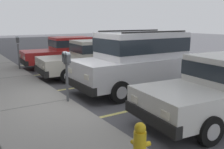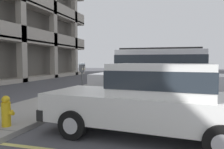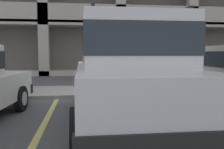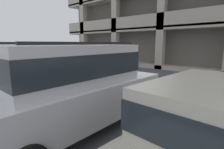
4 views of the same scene
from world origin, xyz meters
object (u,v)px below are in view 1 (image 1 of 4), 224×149
(parking_meter_far, at_px, (18,48))
(fire_hydrant, at_px, (140,144))
(blue_coupe, at_px, (67,51))
(parking_meter_near, at_px, (67,65))
(dark_hatchback, at_px, (93,57))
(silver_suv, at_px, (141,58))

(parking_meter_far, xyz_separation_m, fire_hydrant, (-9.47, 0.29, -0.67))
(blue_coupe, xyz_separation_m, parking_meter_near, (-6.02, 2.52, 0.35))
(dark_hatchback, bearing_deg, silver_suv, -170.43)
(silver_suv, height_order, parking_meter_far, silver_suv)
(fire_hydrant, bearing_deg, parking_meter_near, -4.72)
(blue_coupe, relative_size, parking_meter_near, 3.25)
(parking_meter_near, bearing_deg, silver_suv, -84.50)
(silver_suv, bearing_deg, blue_coupe, 3.44)
(parking_meter_near, distance_m, parking_meter_far, 5.87)
(parking_meter_far, bearing_deg, dark_hatchback, -136.91)
(blue_coupe, relative_size, parking_meter_far, 2.96)
(parking_meter_near, xyz_separation_m, fire_hydrant, (-3.60, 0.30, -0.71))
(silver_suv, bearing_deg, fire_hydrant, 141.23)
(fire_hydrant, bearing_deg, dark_hatchback, -22.67)
(silver_suv, distance_m, dark_hatchback, 2.92)
(dark_hatchback, height_order, parking_meter_near, dark_hatchback)
(dark_hatchback, distance_m, parking_meter_far, 3.72)
(dark_hatchback, xyz_separation_m, blue_coupe, (2.86, 0.01, 0.00))
(silver_suv, distance_m, parking_meter_near, 2.85)
(fire_hydrant, bearing_deg, parking_meter_far, -1.78)
(dark_hatchback, xyz_separation_m, parking_meter_far, (2.70, 2.53, 0.31))
(dark_hatchback, relative_size, parking_meter_far, 2.96)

